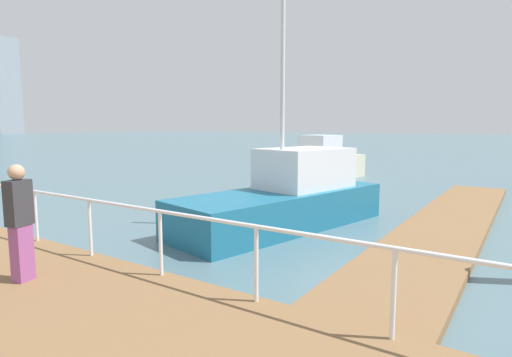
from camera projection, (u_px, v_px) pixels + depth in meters
ground_plane at (75, 214)px, 13.36m from camera, size 300.00×300.00×0.00m
floating_dock at (447, 225)px, 11.40m from camera, size 15.93×2.00×0.18m
boardwalk_railing at (319, 252)px, 5.12m from camera, size 0.06×27.66×1.08m
moored_boat_1 at (288, 197)px, 11.67m from camera, size 6.88×3.61×6.41m
moored_boat_2 at (322, 163)px, 22.22m from camera, size 5.37×3.09×2.32m
pedestrian_0 at (20, 220)px, 6.38m from camera, size 0.40×0.30×1.82m
skyline_tower_7 at (4, 86)px, 156.95m from camera, size 9.37×8.13×35.41m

